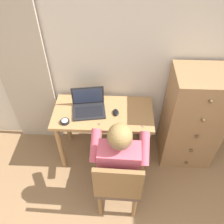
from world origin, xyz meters
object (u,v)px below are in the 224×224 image
desk (103,120)px  desk_clock (65,122)px  dresser (192,119)px  computer_mouse (116,112)px  chair (118,183)px  person_seated (119,155)px  laptop (89,106)px

desk → desk_clock: size_ratio=11.82×
dresser → computer_mouse: dresser is taller
desk → computer_mouse: 0.20m
chair → person_seated: bearing=88.6°
desk → person_seated: 0.54m
person_seated → computer_mouse: (-0.05, 0.49, 0.08)m
dresser → desk_clock: bearing=-171.0°
desk → chair: bearing=-75.2°
dresser → chair: 1.08m
desk_clock → chair: bearing=-42.8°
dresser → chair: size_ratio=1.40×
desk → laptop: (-0.15, 0.03, 0.18)m
person_seated → desk_clock: bearing=149.3°
desk → laptop: 0.24m
chair → person_seated: person_seated is taller
desk → computer_mouse: size_ratio=10.64×
dresser → person_seated: size_ratio=1.03×
person_seated → dresser: bearing=34.8°
laptop → computer_mouse: (0.29, -0.05, -0.04)m
chair → dresser: bearing=42.6°
desk → laptop: bearing=169.2°
dresser → computer_mouse: bearing=-175.8°
chair → person_seated: size_ratio=0.73×
desk → person_seated: person_seated is taller
chair → laptop: 0.84m
chair → computer_mouse: bearing=93.8°
dresser → person_seated: (-0.79, -0.55, 0.06)m
computer_mouse → dresser: bearing=-6.3°
desk → desk_clock: bearing=-155.4°
dresser → desk_clock: 1.37m
chair → computer_mouse: 0.72m
dresser → laptop: dresser is taller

